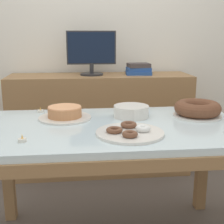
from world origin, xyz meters
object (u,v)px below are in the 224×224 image
object	(u,v)px
plate_stack	(131,111)
tealight_left_edge	(22,140)
cake_chocolate_round	(65,114)
tealight_centre	(117,109)
tealight_right_edge	(41,111)
book_stack	(138,69)
computer_monitor	(91,53)
pastry_platter	(130,132)
cake_golden_bundt	(197,109)

from	to	relation	value
plate_stack	tealight_left_edge	world-z (taller)	plate_stack
cake_chocolate_round	tealight_centre	xyz separation A→B (m)	(0.33, 0.17, -0.02)
tealight_right_edge	tealight_left_edge	size ratio (longest dim) A/B	1.00
book_stack	tealight_right_edge	distance (m)	1.11
plate_stack	tealight_left_edge	bearing A→B (deg)	-145.40
tealight_right_edge	tealight_centre	size ratio (longest dim) A/B	1.00
computer_monitor	pastry_platter	world-z (taller)	computer_monitor
tealight_right_edge	tealight_centre	world-z (taller)	same
book_stack	plate_stack	bearing A→B (deg)	-103.10
plate_stack	tealight_centre	size ratio (longest dim) A/B	5.25
cake_golden_bundt	tealight_centre	distance (m)	0.51
pastry_platter	tealight_right_edge	size ratio (longest dim) A/B	8.50
cake_golden_bundt	tealight_left_edge	bearing A→B (deg)	-159.51
plate_stack	tealight_right_edge	distance (m)	0.58
pastry_platter	tealight_left_edge	size ratio (longest dim) A/B	8.50
pastry_platter	tealight_right_edge	distance (m)	0.71
book_stack	tealight_centre	xyz separation A→B (m)	(-0.28, -0.78, -0.18)
pastry_platter	plate_stack	bearing A→B (deg)	79.39
computer_monitor	cake_golden_bundt	bearing A→B (deg)	-58.57
tealight_centre	tealight_left_edge	bearing A→B (deg)	-132.15
pastry_platter	plate_stack	world-z (taller)	plate_stack
cake_chocolate_round	pastry_platter	bearing A→B (deg)	-45.05
tealight_right_edge	tealight_left_edge	world-z (taller)	same
book_stack	plate_stack	world-z (taller)	book_stack
pastry_platter	plate_stack	xyz separation A→B (m)	(0.06, 0.33, 0.02)
tealight_left_edge	tealight_right_edge	bearing A→B (deg)	88.32
book_stack	pastry_platter	bearing A→B (deg)	-102.45
computer_monitor	tealight_centre	world-z (taller)	computer_monitor
computer_monitor	book_stack	world-z (taller)	computer_monitor
plate_stack	computer_monitor	bearing A→B (deg)	101.78
cake_golden_bundt	plate_stack	bearing A→B (deg)	175.39
tealight_left_edge	tealight_centre	bearing A→B (deg)	47.85
computer_monitor	tealight_left_edge	bearing A→B (deg)	-105.74
cake_golden_bundt	pastry_platter	distance (m)	0.55
cake_golden_bundt	tealight_left_edge	size ratio (longest dim) A/B	7.21
plate_stack	tealight_right_edge	world-z (taller)	plate_stack
book_stack	tealight_centre	world-z (taller)	book_stack
book_stack	cake_golden_bundt	xyz separation A→B (m)	(0.18, -0.97, -0.14)
computer_monitor	pastry_platter	xyz separation A→B (m)	(0.13, -1.27, -0.32)
plate_stack	pastry_platter	bearing A→B (deg)	-100.61
computer_monitor	plate_stack	xyz separation A→B (m)	(0.20, -0.94, -0.29)
book_stack	pastry_platter	world-z (taller)	book_stack
computer_monitor	plate_stack	bearing A→B (deg)	-78.22
cake_chocolate_round	tealight_left_edge	distance (m)	0.43
cake_chocolate_round	cake_golden_bundt	size ratio (longest dim) A/B	1.07
tealight_centre	cake_golden_bundt	bearing A→B (deg)	-23.16
book_stack	tealight_right_edge	world-z (taller)	book_stack
book_stack	tealight_right_edge	bearing A→B (deg)	-135.18
cake_golden_bundt	tealight_right_edge	bearing A→B (deg)	167.95
pastry_platter	tealight_centre	xyz separation A→B (m)	(-0.00, 0.50, -0.00)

